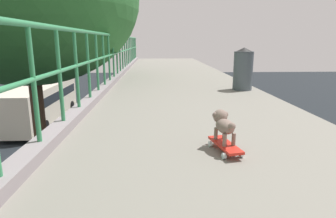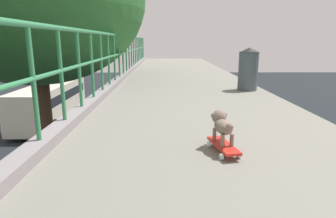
% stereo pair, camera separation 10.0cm
% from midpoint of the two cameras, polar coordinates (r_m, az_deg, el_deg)
% --- Properties ---
extents(car_red_taxi_fifth, '(1.87, 4.15, 1.56)m').
position_cam_midpoint_polar(car_red_taxi_fifth, '(14.68, -26.79, -11.62)').
color(car_red_taxi_fifth, red).
rests_on(car_red_taxi_fifth, ground).
extents(city_bus, '(2.70, 10.76, 3.06)m').
position_cam_midpoint_polar(city_bus, '(25.51, -23.71, 1.42)').
color(city_bus, beige).
rests_on(city_bus, ground).
extents(toy_skateboard, '(0.26, 0.50, 0.08)m').
position_cam_midpoint_polar(toy_skateboard, '(2.73, 10.15, -7.07)').
color(toy_skateboard, red).
rests_on(toy_skateboard, overpass_deck).
extents(small_dog, '(0.20, 0.37, 0.29)m').
position_cam_midpoint_polar(small_dog, '(2.74, 9.85, -2.83)').
color(small_dog, '#7F695F').
rests_on(small_dog, toy_skateboard).
extents(litter_bin, '(0.40, 0.40, 0.87)m').
position_cam_midpoint_polar(litter_bin, '(6.24, 14.14, 7.76)').
color(litter_bin, '#455057').
rests_on(litter_bin, overpass_deck).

